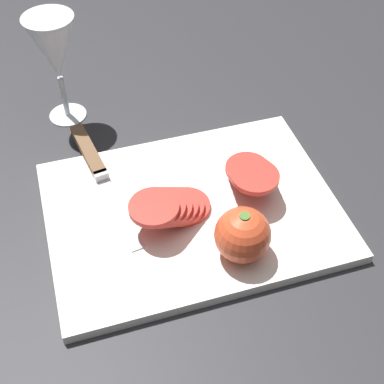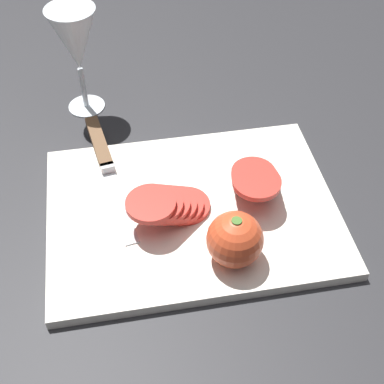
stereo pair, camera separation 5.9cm
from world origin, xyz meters
name	(u,v)px [view 1 (the left image)]	position (x,y,z in m)	size (l,w,h in m)	color
ground_plane	(220,191)	(0.00, 0.00, 0.00)	(3.00, 3.00, 0.00)	#28282B
cutting_board	(192,211)	(0.05, 0.03, 0.01)	(0.39, 0.29, 0.02)	silver
wine_glass	(55,52)	(0.19, -0.24, 0.12)	(0.08, 0.08, 0.18)	silver
whole_tomato	(243,235)	(0.02, 0.12, 0.05)	(0.07, 0.07, 0.07)	#DB4C28
knife	(93,161)	(0.17, -0.09, 0.02)	(0.06, 0.26, 0.01)	silver
tomato_slice_stack_near	(251,172)	(-0.04, 0.01, 0.04)	(0.08, 0.12, 0.05)	red
tomato_slice_stack_far	(171,207)	(0.09, 0.04, 0.04)	(0.11, 0.09, 0.05)	red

